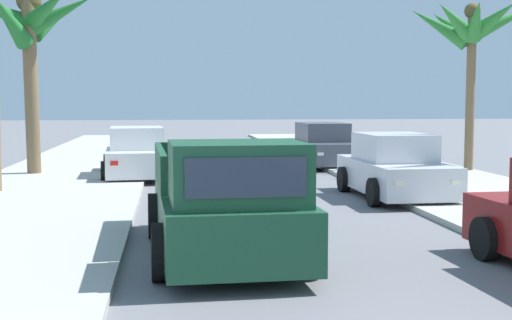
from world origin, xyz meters
TOP-DOWN VIEW (x-y plane):
  - sidewalk_left at (-5.20, 12.00)m, footprint 4.64×60.00m
  - sidewalk_right at (5.20, 12.00)m, footprint 4.64×60.00m
  - curb_left at (-4.28, 12.00)m, footprint 0.16×60.00m
  - curb_right at (4.28, 12.00)m, footprint 0.16×60.00m
  - pickup_truck at (-1.38, 6.93)m, footprint 2.37×5.28m
  - car_left_near at (-3.15, 17.80)m, footprint 2.21×4.34m
  - car_left_mid at (3.16, 20.81)m, footprint 2.13×4.31m
  - car_right_mid at (3.15, 12.74)m, footprint 2.07×4.28m
  - palm_tree_right_fore at (-6.26, 18.34)m, footprint 3.90×4.12m
  - palm_tree_left_back at (7.20, 17.91)m, footprint 3.95×3.57m

SIDE VIEW (x-z plane):
  - curb_left at x=-4.28m, z-range 0.00..0.10m
  - curb_right at x=4.28m, z-range 0.00..0.10m
  - sidewalk_left at x=-5.20m, z-range 0.00..0.12m
  - sidewalk_right at x=5.20m, z-range 0.00..0.12m
  - car_left_near at x=-3.15m, z-range -0.06..1.48m
  - car_left_mid at x=3.16m, z-range -0.06..1.48m
  - car_right_mid at x=3.15m, z-range -0.06..1.48m
  - pickup_truck at x=-1.38m, z-range -0.09..1.71m
  - palm_tree_left_back at x=7.20m, z-range 1.83..7.30m
  - palm_tree_right_fore at x=-6.26m, z-range 1.75..7.40m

